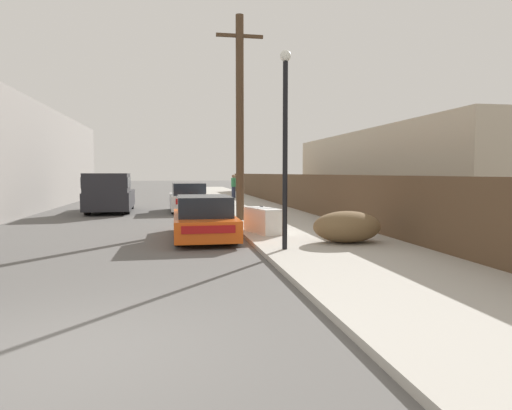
{
  "coord_description": "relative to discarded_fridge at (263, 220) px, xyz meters",
  "views": [
    {
      "loc": [
        1.18,
        -4.96,
        1.95
      ],
      "look_at": [
        4.29,
        12.41,
        0.71
      ],
      "focal_mm": 32.0,
      "sensor_mm": 36.0,
      "label": 1
    }
  ],
  "objects": [
    {
      "name": "car_parked_mid",
      "position": [
        -1.98,
        9.51,
        0.17
      ],
      "size": [
        1.94,
        4.12,
        1.44
      ],
      "rotation": [
        0.0,
        0.0,
        0.03
      ],
      "color": "silver",
      "rests_on": "ground"
    },
    {
      "name": "pickup_truck",
      "position": [
        -5.81,
        9.53,
        0.46
      ],
      "size": [
        2.26,
        5.37,
        1.93
      ],
      "rotation": [
        0.0,
        0.0,
        3.17
      ],
      "color": "#232328",
      "rests_on": "ground"
    },
    {
      "name": "utility_pole",
      "position": [
        -0.15,
        3.93,
        3.64
      ],
      "size": [
        1.8,
        0.31,
        7.82
      ],
      "color": "#4C3826",
      "rests_on": "sidewalk_curb"
    },
    {
      "name": "brush_pile",
      "position": [
        1.8,
        -2.33,
        0.04
      ],
      "size": [
        1.82,
        1.28,
        0.83
      ],
      "color": "brown",
      "rests_on": "sidewalk_curb"
    },
    {
      "name": "parked_sports_car_red",
      "position": [
        -1.83,
        -0.11,
        0.09
      ],
      "size": [
        1.76,
        4.53,
        1.28
      ],
      "rotation": [
        0.0,
        0.0,
        -0.0
      ],
      "color": "#E05114",
      "rests_on": "ground"
    },
    {
      "name": "pedestrian",
      "position": [
        1.56,
        19.3,
        0.5
      ],
      "size": [
        0.34,
        0.34,
        1.71
      ],
      "color": "#282D42",
      "rests_on": "sidewalk_curb"
    },
    {
      "name": "ground_plane",
      "position": [
        -3.84,
        -8.69,
        -0.5
      ],
      "size": [
        220.0,
        220.0,
        0.0
      ],
      "primitive_type": "plane",
      "color": "#595654"
    },
    {
      "name": "building_right_house",
      "position": [
        8.81,
        7.07,
        1.46
      ],
      "size": [
        6.0,
        17.81,
        3.92
      ],
      "primitive_type": "cube",
      "color": "beige",
      "rests_on": "ground"
    },
    {
      "name": "wooden_fence",
      "position": [
        3.41,
        11.3,
        0.5
      ],
      "size": [
        0.08,
        42.4,
        1.76
      ],
      "primitive_type": "cube",
      "color": "brown",
      "rests_on": "sidewalk_curb"
    },
    {
      "name": "discarded_fridge",
      "position": [
        0.0,
        0.0,
        0.0
      ],
      "size": [
        0.98,
        1.75,
        0.78
      ],
      "rotation": [
        0.0,
        0.0,
        0.24
      ],
      "color": "white",
      "rests_on": "sidewalk_curb"
    },
    {
      "name": "street_lamp",
      "position": [
        -0.07,
        -3.08,
        2.34
      ],
      "size": [
        0.26,
        0.26,
        4.69
      ],
      "color": "black",
      "rests_on": "sidewalk_curb"
    },
    {
      "name": "sidewalk_curb",
      "position": [
        1.46,
        14.81,
        -0.44
      ],
      "size": [
        4.2,
        63.0,
        0.12
      ],
      "primitive_type": "cube",
      "color": "#ADA89E",
      "rests_on": "ground"
    }
  ]
}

